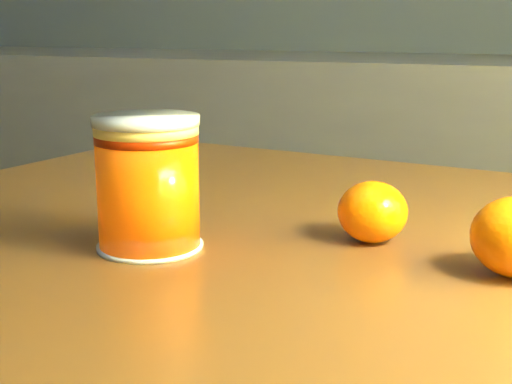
% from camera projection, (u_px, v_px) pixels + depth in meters
% --- Properties ---
extents(kitchen_counter, '(3.15, 0.60, 0.90)m').
position_uv_depth(kitchen_counter, '(200.00, 207.00, 2.13)').
color(kitchen_counter, '#535358').
rests_on(kitchen_counter, ground).
extents(table, '(1.13, 0.85, 0.80)m').
position_uv_depth(table, '(361.00, 348.00, 0.65)').
color(table, brown).
rests_on(table, ground).
extents(juice_glass, '(0.09, 0.09, 0.11)m').
position_uv_depth(juice_glass, '(148.00, 184.00, 0.60)').
color(juice_glass, '#FF5605').
rests_on(juice_glass, table).
extents(orange_front, '(0.08, 0.08, 0.05)m').
position_uv_depth(orange_front, '(373.00, 212.00, 0.62)').
color(orange_front, orange).
rests_on(orange_front, table).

